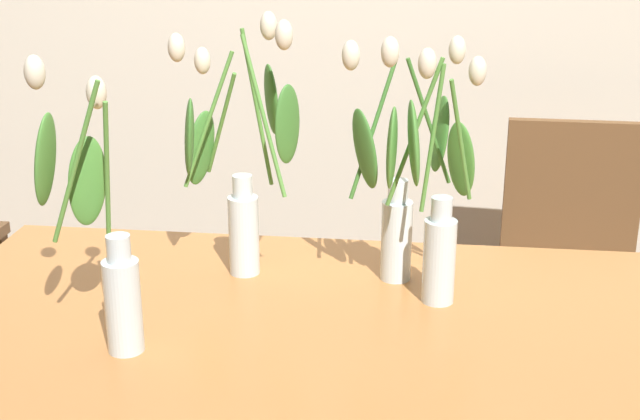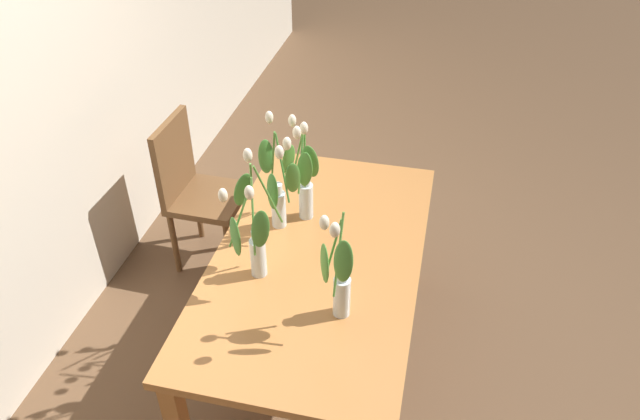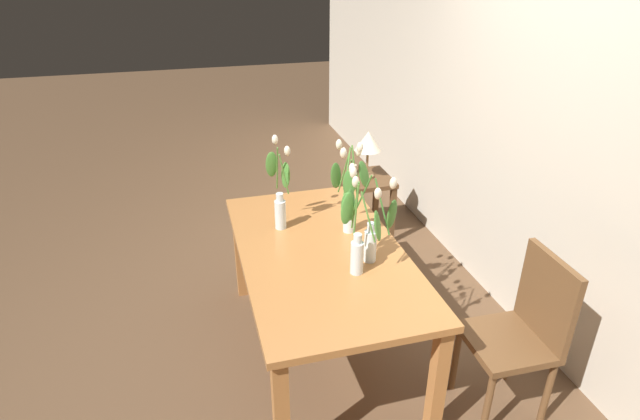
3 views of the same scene
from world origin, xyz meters
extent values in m
plane|color=brown|center=(0.00, 0.00, 0.00)|extent=(18.00, 18.00, 0.00)
cube|color=beige|center=(0.00, 1.40, 1.35)|extent=(9.00, 0.10, 2.70)
cube|color=#B7753D|center=(0.00, 0.00, 0.72)|extent=(1.60, 0.90, 0.04)
cube|color=#B7753D|center=(-0.74, -0.39, 0.35)|extent=(0.07, 0.07, 0.70)
cube|color=#B7753D|center=(0.74, -0.39, 0.35)|extent=(0.07, 0.07, 0.70)
cube|color=#B7753D|center=(-0.74, 0.39, 0.35)|extent=(0.07, 0.07, 0.70)
cube|color=#B7753D|center=(0.74, 0.39, 0.35)|extent=(0.07, 0.07, 0.70)
cylinder|color=silver|center=(-0.32, -0.17, 0.83)|extent=(0.07, 0.07, 0.18)
cylinder|color=silver|center=(-0.32, -0.17, 0.94)|extent=(0.04, 0.04, 0.05)
cylinder|color=silver|center=(-0.32, -0.17, 0.80)|extent=(0.06, 0.06, 0.11)
cylinder|color=#56933D|center=(-0.34, -0.13, 1.08)|extent=(0.04, 0.06, 0.27)
ellipsoid|color=#F2E5C6|center=(-0.36, -0.11, 1.22)|extent=(0.04, 0.04, 0.06)
ellipsoid|color=#4C8E38|center=(-0.38, -0.11, 1.05)|extent=(0.08, 0.06, 0.18)
cylinder|color=#56933D|center=(-0.38, -0.16, 1.10)|extent=(0.12, 0.02, 0.30)
ellipsoid|color=#F2E5C6|center=(-0.44, -0.16, 1.26)|extent=(0.04, 0.04, 0.06)
ellipsoid|color=#4C8E38|center=(-0.43, -0.19, 1.11)|extent=(0.05, 0.07, 0.17)
cylinder|color=silver|center=(0.17, 0.23, 0.83)|extent=(0.07, 0.07, 0.18)
cylinder|color=silver|center=(0.17, 0.23, 0.94)|extent=(0.04, 0.04, 0.05)
cylinder|color=silver|center=(0.17, 0.23, 0.80)|extent=(0.06, 0.06, 0.11)
cylinder|color=#3D752D|center=(0.23, 0.26, 1.09)|extent=(0.11, 0.06, 0.28)
ellipsoid|color=#F2E5C6|center=(0.28, 0.28, 1.24)|extent=(0.04, 0.04, 0.06)
ellipsoid|color=#427F33|center=(0.25, 0.30, 1.05)|extent=(0.07, 0.08, 0.17)
cylinder|color=#3D752D|center=(0.12, 0.18, 1.09)|extent=(0.09, 0.08, 0.29)
ellipsoid|color=#F2E5C6|center=(0.07, 0.15, 1.25)|extent=(0.04, 0.04, 0.06)
ellipsoid|color=#427F33|center=(0.10, 0.13, 1.06)|extent=(0.09, 0.07, 0.18)
cylinder|color=silver|center=(0.26, 0.12, 0.83)|extent=(0.07, 0.07, 0.18)
cylinder|color=silver|center=(0.26, 0.12, 0.94)|extent=(0.04, 0.04, 0.05)
cylinder|color=silver|center=(0.26, 0.12, 0.80)|extent=(0.06, 0.06, 0.11)
cylinder|color=#56933D|center=(0.30, 0.16, 1.08)|extent=(0.06, 0.07, 0.27)
ellipsoid|color=#F2E5C6|center=(0.32, 0.19, 1.21)|extent=(0.04, 0.04, 0.06)
ellipsoid|color=#4C8E38|center=(0.30, 0.21, 1.03)|extent=(0.08, 0.08, 0.17)
cylinder|color=#56933D|center=(0.20, 0.12, 1.10)|extent=(0.11, 0.01, 0.31)
ellipsoid|color=#F2E5C6|center=(0.15, 0.12, 1.26)|extent=(0.04, 0.04, 0.06)
ellipsoid|color=#4C8E38|center=(0.16, 0.10, 1.08)|extent=(0.03, 0.08, 0.17)
cylinder|color=#56933D|center=(0.24, 0.12, 1.09)|extent=(0.04, 0.01, 0.30)
ellipsoid|color=#F2E5C6|center=(0.22, 0.11, 1.24)|extent=(0.04, 0.04, 0.06)
ellipsoid|color=#4C8E38|center=(0.20, 0.08, 1.09)|extent=(0.05, 0.10, 0.18)
cylinder|color=silver|center=(-0.17, 0.22, 0.83)|extent=(0.07, 0.07, 0.18)
cylinder|color=silver|center=(-0.17, 0.22, 0.94)|extent=(0.04, 0.04, 0.05)
cylinder|color=silver|center=(-0.17, 0.22, 0.80)|extent=(0.06, 0.06, 0.11)
cylinder|color=#56933D|center=(-0.11, 0.18, 1.11)|extent=(0.11, 0.08, 0.33)
ellipsoid|color=#F2E5C6|center=(-0.06, 0.14, 1.29)|extent=(0.04, 0.04, 0.06)
ellipsoid|color=#427F33|center=(-0.06, 0.17, 1.10)|extent=(0.06, 0.07, 0.17)
cylinder|color=#56933D|center=(-0.23, 0.20, 1.10)|extent=(0.12, 0.04, 0.29)
ellipsoid|color=#F2E5C6|center=(-0.29, 0.19, 1.25)|extent=(0.04, 0.04, 0.06)
ellipsoid|color=#427F33|center=(-0.27, 0.16, 1.07)|extent=(0.05, 0.09, 0.18)
cylinder|color=#56933D|center=(-0.14, 0.23, 1.11)|extent=(0.06, 0.04, 0.35)
ellipsoid|color=#F2E5C6|center=(-0.11, 0.25, 1.29)|extent=(0.04, 0.04, 0.06)
ellipsoid|color=#427F33|center=(-0.11, 0.28, 1.13)|extent=(0.05, 0.12, 0.18)
cylinder|color=#56933D|center=(-0.22, 0.26, 1.07)|extent=(0.09, 0.08, 0.25)
ellipsoid|color=#F2E5C6|center=(-0.27, 0.30, 1.20)|extent=(0.04, 0.04, 0.06)
ellipsoid|color=#427F33|center=(-0.27, 0.26, 1.02)|extent=(0.09, 0.08, 0.18)
cube|color=brown|center=(0.66, 0.81, 0.45)|extent=(0.41, 0.41, 0.04)
cylinder|color=brown|center=(0.83, 0.63, 0.21)|extent=(0.04, 0.04, 0.43)
cylinder|color=brown|center=(0.49, 0.64, 0.21)|extent=(0.04, 0.04, 0.43)
cylinder|color=brown|center=(0.84, 0.97, 0.21)|extent=(0.04, 0.04, 0.43)
cylinder|color=brown|center=(0.50, 0.98, 0.21)|extent=(0.04, 0.04, 0.43)
cube|color=brown|center=(0.67, 0.99, 0.70)|extent=(0.40, 0.05, 0.46)
cube|color=brown|center=(-1.33, 0.74, 0.53)|extent=(0.44, 0.44, 0.04)
cube|color=brown|center=(-1.52, 0.55, 0.26)|extent=(0.04, 0.04, 0.51)
cube|color=brown|center=(-1.14, 0.55, 0.26)|extent=(0.04, 0.04, 0.51)
cube|color=brown|center=(-1.52, 0.93, 0.26)|extent=(0.04, 0.04, 0.51)
cube|color=brown|center=(-1.14, 0.93, 0.26)|extent=(0.04, 0.04, 0.51)
cylinder|color=olive|center=(-1.33, 0.76, 0.56)|extent=(0.12, 0.12, 0.02)
cylinder|color=olive|center=(-1.33, 0.76, 0.68)|extent=(0.02, 0.02, 0.22)
cone|color=#F2E5C6|center=(-1.33, 0.76, 0.87)|extent=(0.22, 0.22, 0.16)
cylinder|color=beige|center=(-1.44, 0.68, 0.59)|extent=(0.06, 0.06, 0.07)
camera|label=1|loc=(0.22, -1.58, 1.54)|focal=49.45mm
camera|label=2|loc=(-1.95, -0.46, 2.50)|focal=33.82mm
camera|label=3|loc=(2.38, -0.65, 2.25)|focal=28.75mm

